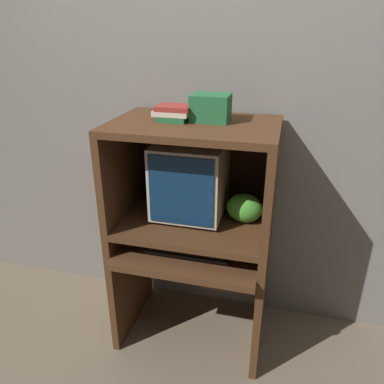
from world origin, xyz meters
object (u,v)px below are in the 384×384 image
mouse (238,257)px  crt_monitor (190,179)px  storage_box (211,108)px  book_stack (173,113)px  snack_bag (244,208)px  keyboard (187,249)px

mouse → crt_monitor: bearing=150.1°
mouse → storage_box: (-0.20, 0.18, 0.74)m
book_stack → crt_monitor: bearing=33.4°
mouse → snack_bag: size_ratio=0.29×
crt_monitor → snack_bag: 0.34m
keyboard → snack_bag: size_ratio=2.33×
snack_bag → storage_box: size_ratio=1.03×
mouse → storage_box: size_ratio=0.30×
mouse → storage_box: bearing=138.2°
book_stack → keyboard: bearing=-50.1°
snack_bag → book_stack: (-0.38, -0.05, 0.51)m
keyboard → snack_bag: 0.39m
mouse → snack_bag: snack_bag is taller
mouse → storage_box: 0.79m
crt_monitor → storage_box: bearing=1.1°
book_stack → storage_box: bearing=15.7°
crt_monitor → snack_bag: (0.31, -0.00, -0.14)m
snack_bag → storage_box: storage_box is taller
crt_monitor → snack_bag: size_ratio=2.16×
crt_monitor → snack_bag: bearing=-0.7°
keyboard → snack_bag: snack_bag is taller
keyboard → storage_box: bearing=66.5°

